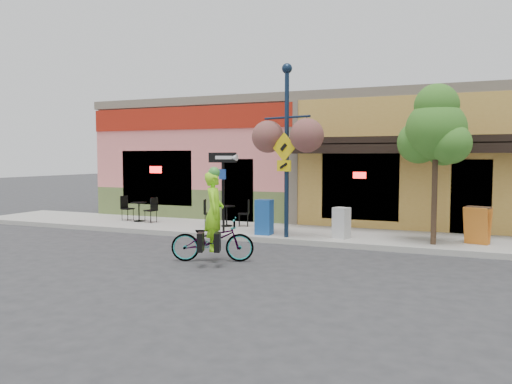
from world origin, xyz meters
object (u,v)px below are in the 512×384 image
building (350,160)px  lamp_post (287,151)px  bicycle (212,240)px  newspaper_box_grey (341,223)px  one_way_sign (223,192)px  street_tree (435,164)px  newspaper_box_blue (264,217)px  cyclist_rider (214,222)px

building → lamp_post: bearing=-92.6°
bicycle → newspaper_box_grey: bearing=-53.7°
bicycle → newspaper_box_grey: size_ratio=2.22×
bicycle → lamp_post: bearing=-34.6°
one_way_sign → newspaper_box_grey: bearing=3.4°
one_way_sign → street_tree: 5.92m
newspaper_box_blue → newspaper_box_grey: 2.20m
lamp_post → street_tree: size_ratio=1.16×
cyclist_rider → newspaper_box_blue: 3.23m
newspaper_box_grey → lamp_post: bearing=-147.0°
cyclist_rider → newspaper_box_grey: (2.12, 3.41, -0.32)m
one_way_sign → newspaper_box_grey: one_way_sign is taller
building → lamp_post: lamp_post is taller
building → bicycle: building is taller
one_way_sign → newspaper_box_grey: 3.57m
cyclist_rider → newspaper_box_blue: (-0.08, 3.22, -0.24)m
building → newspaper_box_grey: bearing=-79.7°
lamp_post → newspaper_box_blue: size_ratio=4.76×
bicycle → lamp_post: (0.72, 3.02, 2.04)m
cyclist_rider → lamp_post: (0.67, 3.02, 1.64)m
lamp_post → one_way_sign: size_ratio=2.03×
one_way_sign → building: bearing=70.3°
bicycle → lamp_post: size_ratio=0.39×
bicycle → newspaper_box_grey: (2.17, 3.41, 0.08)m
one_way_sign → newspaper_box_blue: size_ratio=2.35×
bicycle → cyclist_rider: cyclist_rider is taller
bicycle → newspaper_box_blue: bearing=-20.8°
one_way_sign → street_tree: size_ratio=0.57×
bicycle → street_tree: (4.54, 3.37, 1.70)m
lamp_post → street_tree: bearing=22.2°
lamp_post → street_tree: 3.86m
building → one_way_sign: building is taller
cyclist_rider → newspaper_box_blue: cyclist_rider is taller
street_tree → one_way_sign: bearing=-178.4°
cyclist_rider → newspaper_box_grey: bearing=-53.1°
lamp_post → one_way_sign: lamp_post is taller
newspaper_box_blue → newspaper_box_grey: newspaper_box_blue is taller
bicycle → lamp_post: 3.71m
one_way_sign → street_tree: street_tree is taller
bicycle → street_tree: 5.91m
lamp_post → cyclist_rider: bearing=-85.4°
cyclist_rider → building: bearing=-27.0°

